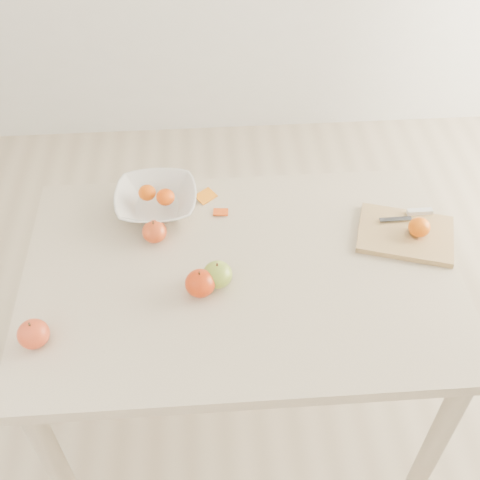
{
  "coord_description": "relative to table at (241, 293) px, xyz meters",
  "views": [
    {
      "loc": [
        -0.08,
        -1.09,
        1.99
      ],
      "look_at": [
        0.0,
        0.05,
        0.82
      ],
      "focal_mm": 45.0,
      "sensor_mm": 36.0,
      "label": 1
    }
  ],
  "objects": [
    {
      "name": "bowl_tangerine_far",
      "position": [
        -0.21,
        0.26,
        0.16
      ],
      "size": [
        0.06,
        0.06,
        0.05
      ],
      "primitive_type": "ellipsoid",
      "color": "#D74907",
      "rests_on": "fruit_bowl"
    },
    {
      "name": "ground",
      "position": [
        0.0,
        0.0,
        -0.65
      ],
      "size": [
        3.5,
        3.5,
        0.0
      ],
      "primitive_type": "plane",
      "color": "#C6B293",
      "rests_on": "ground"
    },
    {
      "name": "orange_peel_a",
      "position": [
        -0.09,
        0.31,
        0.1
      ],
      "size": [
        0.07,
        0.07,
        0.01
      ],
      "primitive_type": "cube",
      "rotation": [
        0.21,
        0.0,
        0.7
      ],
      "color": "orange",
      "rests_on": "table"
    },
    {
      "name": "apple_red_e",
      "position": [
        -0.11,
        -0.07,
        0.14
      ],
      "size": [
        0.08,
        0.08,
        0.07
      ],
      "primitive_type": "ellipsoid",
      "color": "#990E03",
      "rests_on": "table"
    },
    {
      "name": "bowl_tangerine_near",
      "position": [
        -0.26,
        0.28,
        0.15
      ],
      "size": [
        0.05,
        0.05,
        0.05
      ],
      "primitive_type": "ellipsoid",
      "color": "#D14F07",
      "rests_on": "fruit_bowl"
    },
    {
      "name": "board_tangerine",
      "position": [
        0.51,
        0.09,
        0.14
      ],
      "size": [
        0.06,
        0.06,
        0.05
      ],
      "primitive_type": "ellipsoid",
      "color": "#D06007",
      "rests_on": "cutting_board"
    },
    {
      "name": "apple_red_d",
      "position": [
        -0.52,
        -0.2,
        0.13
      ],
      "size": [
        0.08,
        0.08,
        0.07
      ],
      "primitive_type": "ellipsoid",
      "color": "#A2060E",
      "rests_on": "table"
    },
    {
      "name": "table",
      "position": [
        0.0,
        0.0,
        0.0
      ],
      "size": [
        1.2,
        0.8,
        0.75
      ],
      "color": "beige",
      "rests_on": "ground"
    },
    {
      "name": "orange_peel_b",
      "position": [
        -0.05,
        0.24,
        0.1
      ],
      "size": [
        0.05,
        0.04,
        0.01
      ],
      "primitive_type": "cube",
      "rotation": [
        -0.14,
        0.0,
        -0.09
      ],
      "color": "#D2460E",
      "rests_on": "table"
    },
    {
      "name": "apple_red_a",
      "position": [
        -0.24,
        0.14,
        0.13
      ],
      "size": [
        0.07,
        0.07,
        0.06
      ],
      "primitive_type": "ellipsoid",
      "color": "#A12419",
      "rests_on": "table"
    },
    {
      "name": "paring_knife",
      "position": [
        0.53,
        0.17,
        0.12
      ],
      "size": [
        0.17,
        0.04,
        0.01
      ],
      "color": "silver",
      "rests_on": "cutting_board"
    },
    {
      "name": "fruit_bowl",
      "position": [
        -0.24,
        0.27,
        0.13
      ],
      "size": [
        0.25,
        0.25,
        0.06
      ],
      "primitive_type": "imported",
      "color": "white",
      "rests_on": "table"
    },
    {
      "name": "apple_green",
      "position": [
        -0.07,
        -0.04,
        0.13
      ],
      "size": [
        0.08,
        0.08,
        0.07
      ],
      "primitive_type": "ellipsoid",
      "color": "#5D8618",
      "rests_on": "table"
    },
    {
      "name": "cutting_board",
      "position": [
        0.48,
        0.1,
        0.11
      ],
      "size": [
        0.31,
        0.27,
        0.02
      ],
      "primitive_type": "cube",
      "rotation": [
        0.0,
        0.0,
        -0.3
      ],
      "color": "tan",
      "rests_on": "table"
    }
  ]
}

